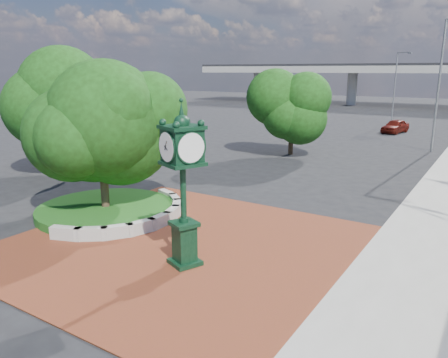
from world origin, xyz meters
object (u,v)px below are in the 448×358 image
parked_car (395,126)px  street_lamp_far (397,83)px  street_lamp_near (443,76)px  post_clock (183,179)px

parked_car → street_lamp_far: 8.48m
parked_car → street_lamp_far: bearing=114.8°
street_lamp_near → street_lamp_far: street_lamp_near is taller
street_lamp_far → street_lamp_near: bearing=-67.9°
parked_car → street_lamp_near: street_lamp_near is taller
parked_car → street_lamp_near: 12.05m
street_lamp_near → parked_car: bearing=117.8°
street_lamp_near → post_clock: bearing=-98.3°
post_clock → street_lamp_far: bearing=93.5°
parked_car → street_lamp_near: (5.07, -9.59, 5.25)m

